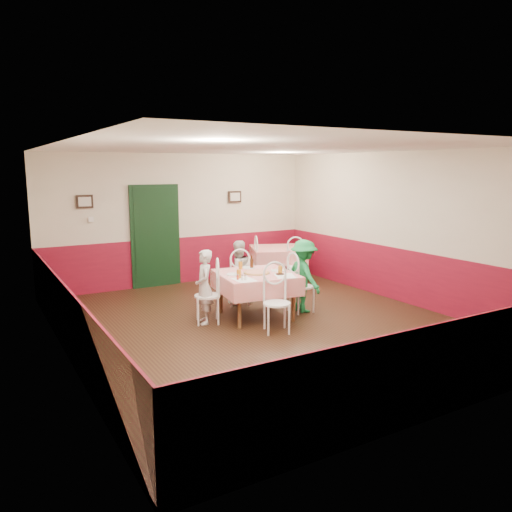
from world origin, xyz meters
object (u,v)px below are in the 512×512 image
beer_bottle (252,262)px  diner_left (204,287)px  chair_second_b (297,267)px  glass_a (239,274)px  diner_right (304,276)px  chair_left (207,296)px  chair_near (277,304)px  chair_second_a (248,265)px  diner_far (238,272)px  second_table (278,265)px  pizza (257,273)px  main_table (256,295)px  chair_right (301,287)px  glass_c (241,265)px  chair_far (239,281)px  glass_b (280,270)px  wallet (280,274)px

beer_bottle → diner_left: bearing=-166.3°
chair_second_b → glass_a: 2.73m
beer_bottle → diner_right: (0.76, -0.51, -0.23)m
chair_left → chair_near: (0.72, -0.96, 0.00)m
chair_second_a → diner_far: (-0.90, -1.21, 0.14)m
second_table → pizza: (-1.78, -2.12, 0.40)m
diner_right → diner_far: bearing=38.3°
chair_second_a → diner_far: size_ratio=0.76×
glass_a → beer_bottle: bearing=45.7°
second_table → chair_second_b: bearing=-90.0°
second_table → chair_left: 3.28m
main_table → chair_left: chair_left is taller
second_table → diner_right: (-0.89, -2.23, 0.26)m
chair_left → diner_right: 1.76m
chair_second_b → diner_far: bearing=-142.8°
chair_right → beer_bottle: size_ratio=4.26×
chair_right → glass_c: 1.12m
chair_left → diner_left: diner_left is taller
pizza → chair_second_a: bearing=64.1°
pizza → diner_right: (0.89, -0.10, -0.14)m
chair_right → diner_left: size_ratio=0.75×
chair_near → diner_left: (-0.77, 0.97, 0.15)m
second_table → pizza: size_ratio=2.65×
glass_c → chair_second_b: bearing=26.6°
diner_left → diner_right: diner_right is taller
chair_far → glass_b: (0.20, -1.09, 0.38)m
chair_left → glass_a: size_ratio=6.51×
chair_second_b → glass_a: (-2.21, -1.55, 0.38)m
main_table → chair_second_b: (1.78, 1.35, 0.08)m
chair_left → chair_far: same height
chair_second_b → pizza: 2.27m
glass_c → diner_left: size_ratio=0.11×
diner_left → diner_far: size_ratio=1.02×
wallet → diner_left: (-1.16, 0.44, -0.17)m
chair_second_a → diner_right: (-0.14, -2.23, 0.19)m
chair_far → chair_second_a: bearing=-106.7°
glass_a → beer_bottle: (0.56, 0.58, 0.04)m
main_table → beer_bottle: size_ratio=5.78×
glass_b → beer_bottle: size_ratio=0.64×
chair_left → glass_c: bearing=132.9°
chair_near → diner_right: diner_right is taller
glass_a → main_table: bearing=25.0°
chair_left → beer_bottle: beer_bottle is taller
glass_b → diner_far: 1.18m
chair_left → chair_far: (0.96, 0.72, 0.00)m
chair_near → chair_left: bearing=147.9°
chair_right → chair_second_b: size_ratio=1.00×
chair_second_a → diner_far: bearing=-15.0°
chair_second_a → beer_bottle: bearing=-5.8°
chair_right → pizza: chair_right is taller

